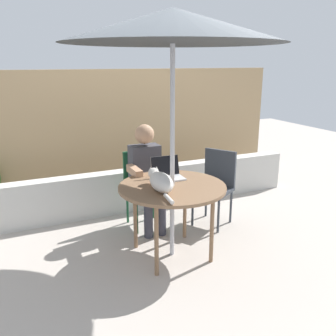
# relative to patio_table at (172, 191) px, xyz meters

# --- Properties ---
(ground_plane) EXTENTS (14.00, 14.00, 0.00)m
(ground_plane) POSITION_rel_patio_table_xyz_m (0.00, 0.00, -0.69)
(ground_plane) COLOR #ADA399
(fence_back) EXTENTS (5.28, 0.08, 1.80)m
(fence_back) POSITION_rel_patio_table_xyz_m (0.00, 2.12, 0.21)
(fence_back) COLOR tan
(fence_back) RESTS_ON ground
(planter_wall_low) EXTENTS (4.76, 0.20, 0.55)m
(planter_wall_low) POSITION_rel_patio_table_xyz_m (0.00, 1.30, -0.41)
(planter_wall_low) COLOR beige
(planter_wall_low) RESTS_ON ground
(patio_table) EXTENTS (1.05, 1.05, 0.75)m
(patio_table) POSITION_rel_patio_table_xyz_m (0.00, 0.00, 0.00)
(patio_table) COLOR brown
(patio_table) RESTS_ON ground
(patio_umbrella) EXTENTS (1.97, 1.97, 2.35)m
(patio_umbrella) POSITION_rel_patio_table_xyz_m (0.00, 0.00, 1.51)
(patio_umbrella) COLOR #B7B7BC
(patio_umbrella) RESTS_ON ground
(chair_occupied) EXTENTS (0.40, 0.40, 0.89)m
(chair_occupied) POSITION_rel_patio_table_xyz_m (0.00, 0.84, -0.16)
(chair_occupied) COLOR #194C2D
(chair_occupied) RESTS_ON ground
(chair_empty) EXTENTS (0.55, 0.55, 0.89)m
(chair_empty) POSITION_rel_patio_table_xyz_m (0.82, 0.51, -0.16)
(chair_empty) COLOR #33383F
(chair_empty) RESTS_ON ground
(person_seated) EXTENTS (0.48, 0.48, 1.23)m
(person_seated) POSITION_rel_patio_table_xyz_m (-0.00, 0.68, 0.01)
(person_seated) COLOR #3F3F47
(person_seated) RESTS_ON ground
(laptop) EXTENTS (0.31, 0.26, 0.21)m
(laptop) POSITION_rel_patio_table_xyz_m (0.05, 0.25, 0.12)
(laptop) COLOR silver
(laptop) RESTS_ON patio_table
(cat) EXTENTS (0.22, 0.65, 0.17)m
(cat) POSITION_rel_patio_table_xyz_m (-0.15, -0.07, 0.14)
(cat) COLOR silver
(cat) RESTS_ON patio_table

